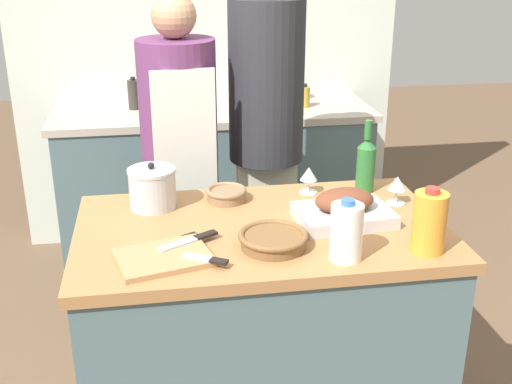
# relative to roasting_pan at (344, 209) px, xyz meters

# --- Properties ---
(kitchen_island) EXTENTS (1.24, 0.74, 0.92)m
(kitchen_island) POSITION_rel_roasting_pan_xyz_m (-0.28, 0.01, -0.50)
(kitchen_island) COLOR #4C666B
(kitchen_island) RESTS_ON ground_plane
(back_counter) EXTENTS (1.81, 0.60, 0.91)m
(back_counter) POSITION_rel_roasting_pan_xyz_m (-0.28, 1.63, -0.51)
(back_counter) COLOR #4C666B
(back_counter) RESTS_ON ground_plane
(back_wall) EXTENTS (2.31, 0.10, 2.55)m
(back_wall) POSITION_rel_roasting_pan_xyz_m (-0.28, 1.98, 0.31)
(back_wall) COLOR silver
(back_wall) RESTS_ON ground_plane
(roasting_pan) EXTENTS (0.33, 0.25, 0.12)m
(roasting_pan) POSITION_rel_roasting_pan_xyz_m (0.00, 0.00, 0.00)
(roasting_pan) COLOR #BCBCC1
(roasting_pan) RESTS_ON kitchen_island
(wicker_basket) EXTENTS (0.22, 0.22, 0.05)m
(wicker_basket) POSITION_rel_roasting_pan_xyz_m (-0.27, -0.16, -0.02)
(wicker_basket) COLOR brown
(wicker_basket) RESTS_ON kitchen_island
(cutting_board) EXTENTS (0.32, 0.27, 0.02)m
(cutting_board) POSITION_rel_roasting_pan_xyz_m (-0.62, -0.19, -0.04)
(cutting_board) COLOR #AD7F51
(cutting_board) RESTS_ON kitchen_island
(stock_pot) EXTENTS (0.17, 0.17, 0.17)m
(stock_pot) POSITION_rel_roasting_pan_xyz_m (-0.64, 0.23, 0.03)
(stock_pot) COLOR #B7B7BC
(stock_pot) RESTS_ON kitchen_island
(mixing_bowl) EXTENTS (0.15, 0.15, 0.05)m
(mixing_bowl) POSITION_rel_roasting_pan_xyz_m (-0.37, 0.25, -0.02)
(mixing_bowl) COLOR #846647
(mixing_bowl) RESTS_ON kitchen_island
(juice_jug) EXTENTS (0.10, 0.10, 0.21)m
(juice_jug) POSITION_rel_roasting_pan_xyz_m (0.19, -0.26, 0.05)
(juice_jug) COLOR orange
(juice_jug) RESTS_ON kitchen_island
(milk_jug) EXTENTS (0.10, 0.10, 0.19)m
(milk_jug) POSITION_rel_roasting_pan_xyz_m (-0.07, -0.27, 0.04)
(milk_jug) COLOR white
(milk_jug) RESTS_ON kitchen_island
(wine_bottle_green) EXTENTS (0.07, 0.07, 0.28)m
(wine_bottle_green) POSITION_rel_roasting_pan_xyz_m (0.16, 0.26, 0.06)
(wine_bottle_green) COLOR #28662D
(wine_bottle_green) RESTS_ON kitchen_island
(wine_glass_left) EXTENTS (0.07, 0.07, 0.10)m
(wine_glass_left) POSITION_rel_roasting_pan_xyz_m (0.24, 0.12, 0.03)
(wine_glass_left) COLOR silver
(wine_glass_left) RESTS_ON kitchen_island
(wine_glass_right) EXTENTS (0.07, 0.07, 0.10)m
(wine_glass_right) POSITION_rel_roasting_pan_xyz_m (-0.06, 0.28, 0.03)
(wine_glass_right) COLOR silver
(wine_glass_right) RESTS_ON kitchen_island
(knife_chef) EXTENTS (0.19, 0.13, 0.01)m
(knife_chef) POSITION_rel_roasting_pan_xyz_m (-0.53, -0.10, -0.02)
(knife_chef) COLOR #B7B7BC
(knife_chef) RESTS_ON cutting_board
(knife_paring) EXTENTS (0.14, 0.10, 0.01)m
(knife_paring) POSITION_rel_roasting_pan_xyz_m (-0.49, -0.24, -0.02)
(knife_paring) COLOR #B7B7BC
(knife_paring) RESTS_ON cutting_board
(knife_bread) EXTENTS (0.14, 0.09, 0.01)m
(knife_bread) POSITION_rel_roasting_pan_xyz_m (-0.56, -0.06, -0.04)
(knife_bread) COLOR #B7B7BC
(knife_bread) RESTS_ON kitchen_island
(stand_mixer) EXTENTS (0.18, 0.14, 0.29)m
(stand_mixer) POSITION_rel_roasting_pan_xyz_m (0.07, 1.70, 0.07)
(stand_mixer) COLOR #333842
(stand_mixer) RESTS_ON back_counter
(condiment_bottle_tall) EXTENTS (0.06, 0.06, 0.16)m
(condiment_bottle_tall) POSITION_rel_roasting_pan_xyz_m (-0.49, 1.51, 0.02)
(condiment_bottle_tall) COLOR #332D28
(condiment_bottle_tall) RESTS_ON back_counter
(condiment_bottle_short) EXTENTS (0.07, 0.07, 0.18)m
(condiment_bottle_short) POSITION_rel_roasting_pan_xyz_m (-0.73, 1.71, 0.04)
(condiment_bottle_short) COLOR #332D28
(condiment_bottle_short) RESTS_ON back_counter
(condiment_bottle_extra) EXTENTS (0.06, 0.06, 0.14)m
(condiment_bottle_extra) POSITION_rel_roasting_pan_xyz_m (0.24, 1.60, 0.01)
(condiment_bottle_extra) COLOR #B28E2D
(condiment_bottle_extra) RESTS_ON back_counter
(person_cook_aproned) EXTENTS (0.34, 0.35, 1.62)m
(person_cook_aproned) POSITION_rel_roasting_pan_xyz_m (-0.52, 0.81, -0.07)
(person_cook_aproned) COLOR beige
(person_cook_aproned) RESTS_ON ground_plane
(person_cook_guest) EXTENTS (0.34, 0.34, 1.79)m
(person_cook_guest) POSITION_rel_roasting_pan_xyz_m (-0.12, 0.87, 0.04)
(person_cook_guest) COLOR beige
(person_cook_guest) RESTS_ON ground_plane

